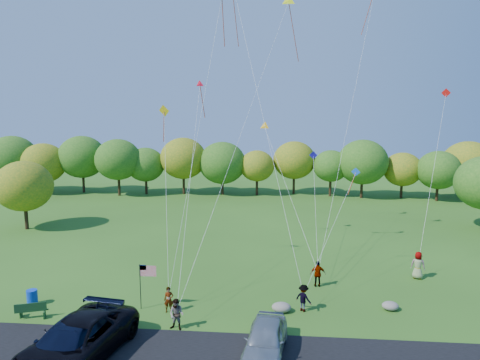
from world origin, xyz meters
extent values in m
plane|color=#2E5819|center=(0.00, 0.00, 0.00)|extent=(140.00, 140.00, 0.00)
cylinder|color=#3B2915|center=(-35.74, 38.88, 1.49)|extent=(0.36, 0.36, 2.98)
ellipsoid|color=#255E18|center=(-35.74, 38.88, 4.83)|extent=(5.69, 5.69, 5.12)
cylinder|color=#3B2915|center=(-29.27, 38.76, 1.34)|extent=(0.36, 0.36, 2.67)
ellipsoid|color=#3E691A|center=(-29.27, 38.76, 4.34)|extent=(5.14, 5.14, 4.63)
cylinder|color=#3B2915|center=(-24.65, 38.99, 1.13)|extent=(0.36, 0.36, 2.26)
ellipsoid|color=#3E691A|center=(-24.65, 38.99, 3.92)|extent=(5.13, 5.13, 4.61)
cylinder|color=#3B2915|center=(-20.75, 37.35, 1.26)|extent=(0.36, 0.36, 2.52)
ellipsoid|color=#255E18|center=(-20.75, 37.35, 4.25)|extent=(5.35, 5.35, 4.81)
cylinder|color=#3B2915|center=(-15.77, 39.48, 1.15)|extent=(0.36, 0.36, 2.30)
ellipsoid|color=#3E691A|center=(-15.77, 39.48, 4.34)|extent=(6.30, 6.30, 5.67)
cylinder|color=#3B2915|center=(-9.33, 36.97, 1.22)|extent=(0.36, 0.36, 2.43)
ellipsoid|color=#3E691A|center=(-9.33, 36.97, 4.53)|extent=(6.46, 6.46, 5.81)
cylinder|color=#3B2915|center=(-4.31, 39.99, 1.42)|extent=(0.36, 0.36, 2.83)
ellipsoid|color=#255E18|center=(-4.31, 39.99, 4.84)|extent=(6.17, 6.17, 5.55)
cylinder|color=#3B2915|center=(0.67, 38.87, 1.25)|extent=(0.36, 0.36, 2.49)
ellipsoid|color=#255E18|center=(0.67, 38.87, 4.29)|extent=(5.52, 5.52, 4.97)
cylinder|color=#3B2915|center=(4.44, 37.41, 1.31)|extent=(0.36, 0.36, 2.62)
ellipsoid|color=#3E691A|center=(4.44, 37.41, 4.35)|extent=(5.35, 5.35, 4.81)
cylinder|color=#3B2915|center=(10.34, 39.36, 1.40)|extent=(0.36, 0.36, 2.81)
ellipsoid|color=#255E18|center=(10.34, 39.36, 5.07)|extent=(6.96, 6.96, 6.26)
cylinder|color=#3B2915|center=(15.69, 38.45, 1.37)|extent=(0.36, 0.36, 2.74)
ellipsoid|color=#3E691A|center=(15.69, 38.45, 4.68)|extent=(5.99, 5.99, 5.39)
cylinder|color=#3B2915|center=(20.69, 36.42, 1.52)|extent=(0.36, 0.36, 3.04)
ellipsoid|color=#3E691A|center=(20.69, 36.42, 4.84)|extent=(5.56, 5.56, 5.00)
cylinder|color=#3B2915|center=(24.58, 39.53, 1.56)|extent=(0.36, 0.36, 3.13)
ellipsoid|color=#3E691A|center=(24.58, 39.53, 4.70)|extent=(4.85, 4.85, 4.37)
cylinder|color=#3B2915|center=(30.46, 38.89, 1.21)|extent=(0.36, 0.36, 2.41)
ellipsoid|color=#255E18|center=(30.46, 38.89, 4.17)|extent=(5.40, 5.40, 4.86)
cylinder|color=#3B2915|center=(-22.00, 18.00, 1.30)|extent=(0.36, 0.36, 2.60)
ellipsoid|color=#3E691A|center=(-22.00, 18.00, 4.42)|extent=(5.60, 5.60, 5.04)
imported|color=black|center=(-6.01, -4.17, 1.03)|extent=(4.38, 7.41, 1.93)
imported|color=black|center=(-6.25, -4.42, 1.00)|extent=(3.56, 6.79, 1.88)
imported|color=#A1A6AB|center=(2.78, -2.93, 0.86)|extent=(2.37, 4.85, 1.59)
imported|color=#4C4C59|center=(-3.01, 1.20, 0.76)|extent=(0.61, 0.45, 1.52)
imported|color=#4C4C59|center=(-2.06, -0.80, 0.86)|extent=(0.96, 0.82, 1.72)
imported|color=#4C4C59|center=(4.88, 2.03, 0.81)|extent=(1.19, 1.10, 1.61)
imported|color=#4C4C59|center=(6.06, 5.78, 0.89)|extent=(1.06, 0.48, 1.78)
imported|color=#4C4C59|center=(13.23, 7.84, 0.97)|extent=(1.11, 0.93, 1.94)
cube|color=#163C1C|center=(-10.61, -0.16, 0.40)|extent=(1.64, 0.67, 0.06)
cube|color=#163C1C|center=(-10.61, -0.33, 0.68)|extent=(1.62, 0.62, 0.52)
cube|color=#163C1C|center=(-11.32, -0.16, 0.20)|extent=(0.21, 0.42, 0.40)
cube|color=#163C1C|center=(-9.90, -0.16, 0.20)|extent=(0.21, 0.42, 0.40)
cylinder|color=#0C37C1|center=(-11.56, 1.41, 0.47)|extent=(0.63, 0.63, 0.94)
cylinder|color=black|center=(-4.78, 1.46, 1.38)|extent=(0.05, 0.05, 2.77)
cube|color=red|center=(-4.28, 1.46, 2.38)|extent=(1.00, 0.66, 0.02)
cube|color=navy|center=(-4.58, 1.47, 2.58)|extent=(0.40, 0.02, 0.31)
ellipsoid|color=gray|center=(3.59, 1.79, 0.28)|extent=(1.14, 0.89, 0.57)
ellipsoid|color=slate|center=(10.04, 2.61, 0.25)|extent=(0.98, 0.81, 0.51)
cone|color=orange|center=(2.06, 16.45, 10.48)|extent=(0.95, 0.51, 0.85)
cube|color=red|center=(16.31, 13.30, 13.17)|extent=(0.60, 0.43, 0.70)
cube|color=gold|center=(-4.85, 8.16, 11.77)|extent=(0.82, 0.36, 0.83)
cone|color=#E1EF14|center=(3.95, 13.94, 20.46)|extent=(1.18, 0.51, 1.09)
cube|color=#1D11B1|center=(6.33, 15.27, 8.01)|extent=(0.70, 0.20, 0.69)
cone|color=red|center=(-3.14, 13.10, 13.96)|extent=(0.78, 0.57, 0.65)
cube|color=blue|center=(8.81, 8.77, 7.45)|extent=(0.59, 0.31, 0.63)
camera|label=1|loc=(3.24, -22.03, 11.52)|focal=32.00mm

